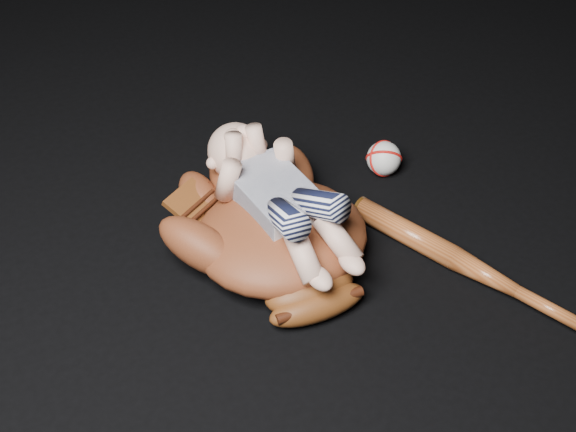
{
  "coord_description": "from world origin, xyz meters",
  "views": [
    {
      "loc": [
        -0.42,
        -0.88,
        1.0
      ],
      "look_at": [
        0.02,
        0.04,
        0.07
      ],
      "focal_mm": 50.0,
      "sensor_mm": 36.0,
      "label": 1
    }
  ],
  "objects_px": {
    "baseball_glove": "(281,230)",
    "baseball_bat": "(467,265)",
    "baseball": "(384,158)",
    "newborn_baby": "(284,197)"
  },
  "relations": [
    {
      "from": "baseball_glove",
      "to": "baseball_bat",
      "type": "height_order",
      "value": "baseball_glove"
    },
    {
      "from": "newborn_baby",
      "to": "baseball_bat",
      "type": "distance_m",
      "value": 0.33
    },
    {
      "from": "baseball_bat",
      "to": "baseball_glove",
      "type": "bearing_deg",
      "value": 147.25
    },
    {
      "from": "baseball_glove",
      "to": "baseball_bat",
      "type": "relative_size",
      "value": 0.94
    },
    {
      "from": "baseball_glove",
      "to": "newborn_baby",
      "type": "bearing_deg",
      "value": 42.66
    },
    {
      "from": "baseball",
      "to": "baseball_bat",
      "type": "bearing_deg",
      "value": -92.45
    },
    {
      "from": "baseball_glove",
      "to": "newborn_baby",
      "type": "distance_m",
      "value": 0.06
    },
    {
      "from": "newborn_baby",
      "to": "baseball",
      "type": "distance_m",
      "value": 0.31
    },
    {
      "from": "baseball_glove",
      "to": "newborn_baby",
      "type": "relative_size",
      "value": 1.1
    },
    {
      "from": "baseball",
      "to": "newborn_baby",
      "type": "bearing_deg",
      "value": -156.61
    }
  ]
}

